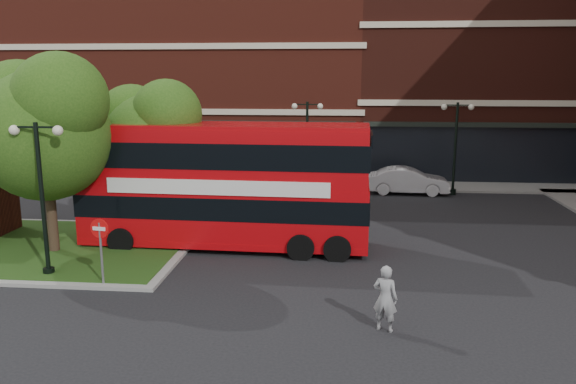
# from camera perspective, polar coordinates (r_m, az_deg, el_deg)

# --- Properties ---
(ground) EXTENTS (120.00, 120.00, 0.00)m
(ground) POSITION_cam_1_polar(r_m,az_deg,el_deg) (17.90, -7.49, -9.32)
(ground) COLOR black
(ground) RESTS_ON ground
(pavement_far) EXTENTS (44.00, 3.00, 0.12)m
(pavement_far) POSITION_cam_1_polar(r_m,az_deg,el_deg) (33.59, -1.29, 0.89)
(pavement_far) COLOR slate
(pavement_far) RESTS_ON ground
(terrace_far_left) EXTENTS (26.00, 12.00, 14.00)m
(terrace_far_left) POSITION_cam_1_polar(r_m,az_deg,el_deg) (41.97, -11.28, 12.38)
(terrace_far_left) COLOR maroon
(terrace_far_left) RESTS_ON ground
(terrace_far_right) EXTENTS (18.00, 12.00, 16.00)m
(terrace_far_right) POSITION_cam_1_polar(r_m,az_deg,el_deg) (41.55, 20.09, 13.29)
(terrace_far_right) COLOR #471911
(terrace_far_right) RESTS_ON ground
(traffic_island) EXTENTS (12.60, 7.60, 0.15)m
(traffic_island) POSITION_cam_1_polar(r_m,az_deg,el_deg) (23.48, -25.27, -5.05)
(traffic_island) COLOR gray
(traffic_island) RESTS_ON ground
(tree_island_west) EXTENTS (5.40, 4.71, 7.21)m
(tree_island_west) POSITION_cam_1_polar(r_m,az_deg,el_deg) (21.59, -23.71, 6.50)
(tree_island_west) COLOR #2D2116
(tree_island_west) RESTS_ON ground
(tree_island_east) EXTENTS (4.46, 3.90, 6.29)m
(tree_island_east) POSITION_cam_1_polar(r_m,az_deg,el_deg) (22.68, -13.83, 5.96)
(tree_island_east) COLOR #2D2116
(tree_island_east) RESTS_ON ground
(lamp_island) EXTENTS (1.72, 0.36, 5.00)m
(lamp_island) POSITION_cam_1_polar(r_m,az_deg,el_deg) (19.26, -23.75, 0.05)
(lamp_island) COLOR black
(lamp_island) RESTS_ON ground
(lamp_far_left) EXTENTS (1.72, 0.36, 5.00)m
(lamp_far_left) POSITION_cam_1_polar(r_m,az_deg,el_deg) (31.02, 1.95, 5.15)
(lamp_far_left) COLOR black
(lamp_far_left) RESTS_ON ground
(lamp_far_right) EXTENTS (1.72, 0.36, 5.00)m
(lamp_far_right) POSITION_cam_1_polar(r_m,az_deg,el_deg) (31.57, 16.65, 4.78)
(lamp_far_right) COLOR black
(lamp_far_right) RESTS_ON ground
(bus) EXTENTS (10.80, 2.78, 4.10)m
(bus) POSITION_cam_1_polar(r_m,az_deg,el_deg) (21.04, -6.49, 1.51)
(bus) COLOR #B1070C
(bus) RESTS_ON ground
(woman) EXTENTS (0.74, 0.61, 1.75)m
(woman) POSITION_cam_1_polar(r_m,az_deg,el_deg) (14.68, 9.85, -10.59)
(woman) COLOR gray
(woman) RESTS_ON ground
(car_silver) EXTENTS (4.58, 2.14, 1.52)m
(car_silver) POSITION_cam_1_polar(r_m,az_deg,el_deg) (32.83, -12.44, 1.60)
(car_silver) COLOR silver
(car_silver) RESTS_ON ground
(car_white) EXTENTS (4.48, 1.71, 1.46)m
(car_white) POSITION_cam_1_polar(r_m,az_deg,el_deg) (31.50, 12.07, 1.13)
(car_white) COLOR silver
(car_white) RESTS_ON ground
(no_entry_sign) EXTENTS (0.60, 0.14, 2.17)m
(no_entry_sign) POSITION_cam_1_polar(r_m,az_deg,el_deg) (18.00, -18.53, -4.52)
(no_entry_sign) COLOR slate
(no_entry_sign) RESTS_ON ground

